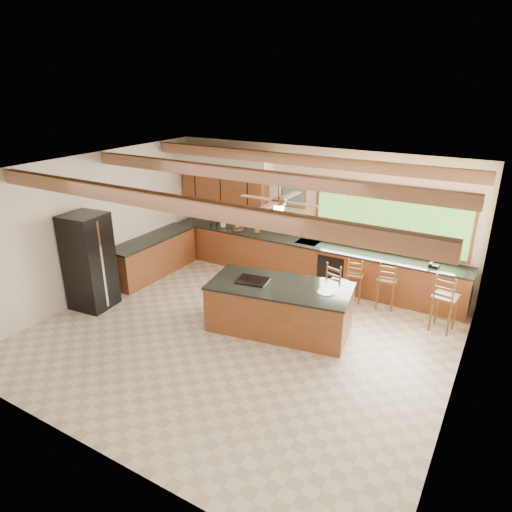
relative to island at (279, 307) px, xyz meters
The scene contains 9 objects.
ground 0.90m from the island, 129.84° to the right, with size 7.20×7.20×0.00m, color beige.
room_shell 1.89m from the island, behind, with size 7.27×6.54×3.02m.
counter_run 2.33m from the island, 124.49° to the left, with size 7.12×3.10×1.25m.
island is the anchor object (origin of this frame).
refrigerator 3.92m from the island, 163.42° to the right, with size 0.84×0.82×1.96m.
bar_stool_a 1.98m from the island, 65.66° to the left, with size 0.39×0.39×0.97m.
bar_stool_b 2.33m from the island, 50.55° to the left, with size 0.42×0.42×1.05m.
bar_stool_c 1.28m from the island, 56.29° to the left, with size 0.48×0.48×1.10m.
bar_stool_d 3.00m from the island, 28.35° to the left, with size 0.47×0.47×1.15m.
Camera 1 is at (3.92, -6.08, 4.42)m, focal length 32.00 mm.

